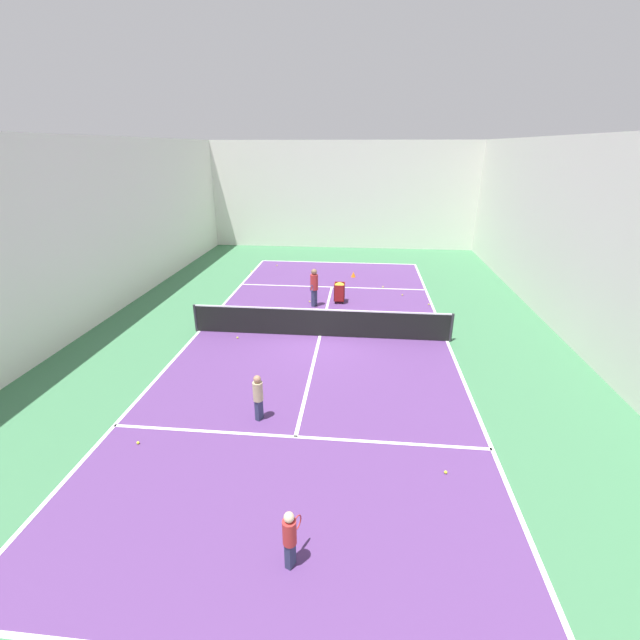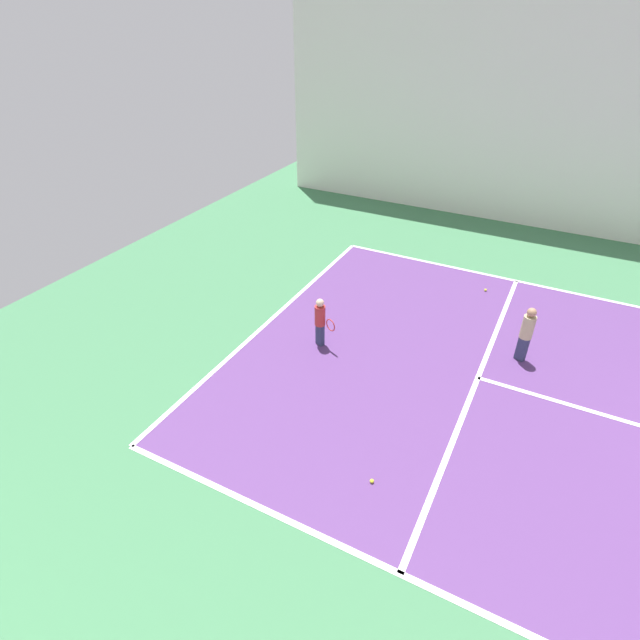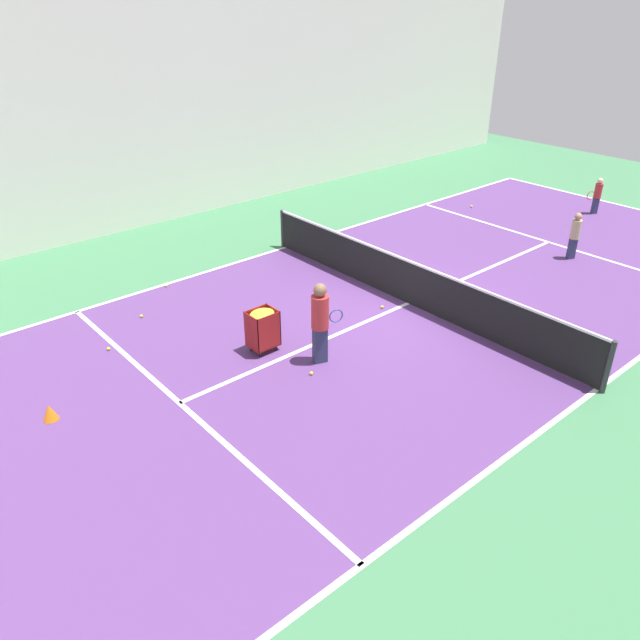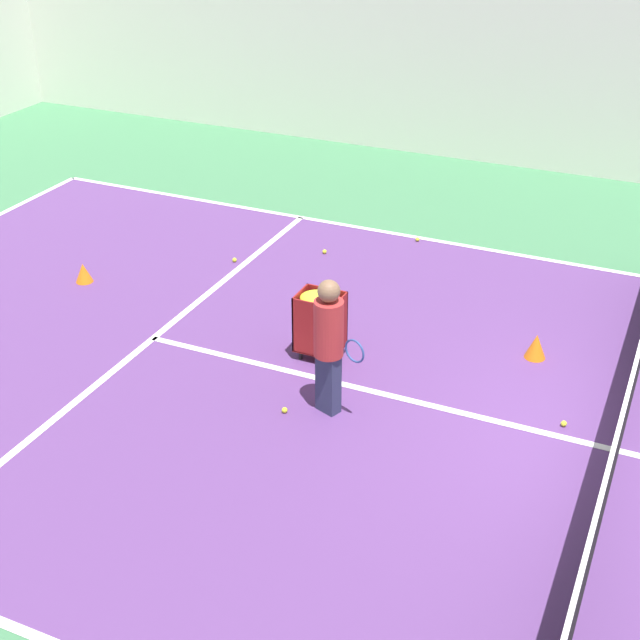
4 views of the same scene
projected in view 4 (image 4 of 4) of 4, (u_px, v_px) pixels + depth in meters
The scene contains 14 objects.
ground_plane at pixel (618, 451), 9.68m from camera, with size 34.20×34.20×0.00m, color #3D754C.
court_playing_area at pixel (618, 451), 9.68m from camera, with size 9.24×21.77×0.00m.
line_service_far at pixel (153, 338), 11.82m from camera, with size 9.24×0.10×0.00m, color white.
line_centre_service at pixel (618, 451), 9.68m from camera, with size 0.10×11.97×0.00m, color white.
tennis_net at pixel (626, 409), 9.41m from camera, with size 9.54×0.10×1.07m.
coach_at_net at pixel (329, 339), 9.90m from camera, with size 0.43×0.70×1.68m.
ball_cart at pixel (320, 313), 11.13m from camera, with size 0.46×0.57×0.90m.
training_cone_0 at pixel (84, 273), 13.25m from camera, with size 0.26×0.26×0.29m, color orange.
training_cone_1 at pixel (536, 346), 11.32m from camera, with size 0.27×0.27×0.33m, color orange.
tennis_ball_0 at pixel (235, 260), 13.91m from camera, with size 0.07×0.07×0.07m, color yellow.
tennis_ball_3 at pixel (285, 410), 10.30m from camera, with size 0.07×0.07×0.07m, color yellow.
tennis_ball_7 at pixel (417, 239), 14.61m from camera, with size 0.07×0.07×0.07m, color yellow.
tennis_ball_8 at pixel (325, 252), 14.18m from camera, with size 0.07×0.07×0.07m, color yellow.
tennis_ball_9 at pixel (564, 424), 10.07m from camera, with size 0.07×0.07×0.07m, color yellow.
Camera 4 is at (-8.44, -0.23, 5.92)m, focal length 50.00 mm.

